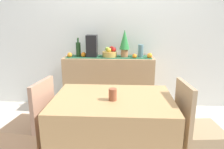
{
  "coord_description": "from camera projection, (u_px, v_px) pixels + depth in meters",
  "views": [
    {
      "loc": [
        0.1,
        -2.33,
        1.47
      ],
      "look_at": [
        -0.06,
        0.37,
        0.74
      ],
      "focal_mm": 34.3,
      "sensor_mm": 36.0,
      "label": 1
    }
  ],
  "objects": [
    {
      "name": "apple_upper",
      "position": [
        114.0,
        50.0,
        3.26
      ],
      "size": [
        0.07,
        0.07,
        0.07
      ],
      "primitive_type": "sphere",
      "color": "red",
      "rests_on": "fruit_bowl"
    },
    {
      "name": "ground_plane",
      "position": [
        115.0,
        141.0,
        2.64
      ],
      "size": [
        6.4,
        6.4,
        0.02
      ],
      "primitive_type": "cube",
      "color": "beige",
      "rests_on": "ground"
    },
    {
      "name": "orange_loose_far",
      "position": [
        84.0,
        55.0,
        3.28
      ],
      "size": [
        0.08,
        0.08,
        0.08
      ],
      "primitive_type": "sphere",
      "color": "orange",
      "rests_on": "sideboard_console"
    },
    {
      "name": "orange_loose_mid",
      "position": [
        135.0,
        56.0,
        3.19
      ],
      "size": [
        0.07,
        0.07,
        0.07
      ],
      "primitive_type": "sphere",
      "color": "orange",
      "rests_on": "sideboard_console"
    },
    {
      "name": "apple_right",
      "position": [
        112.0,
        49.0,
        3.32
      ],
      "size": [
        0.08,
        0.08,
        0.08
      ],
      "primitive_type": "sphere",
      "color": "#AE271F",
      "rests_on": "fruit_bowl"
    },
    {
      "name": "coffee_cup",
      "position": [
        113.0,
        94.0,
        1.94
      ],
      "size": [
        0.07,
        0.07,
        0.11
      ],
      "primitive_type": "cylinder",
      "color": "brown",
      "rests_on": "dining_table"
    },
    {
      "name": "room_wall_rear",
      "position": [
        118.0,
        25.0,
        3.42
      ],
      "size": [
        6.4,
        0.06,
        2.7
      ],
      "primitive_type": "cube",
      "color": "silver",
      "rests_on": "ground"
    },
    {
      "name": "dining_table",
      "position": [
        113.0,
        133.0,
        2.1
      ],
      "size": [
        1.12,
        0.8,
        0.74
      ],
      "primitive_type": "cube",
      "color": "tan",
      "rests_on": "ground"
    },
    {
      "name": "apple_center",
      "position": [
        107.0,
        49.0,
        3.28
      ],
      "size": [
        0.07,
        0.07,
        0.07
      ],
      "primitive_type": "sphere",
      "color": "#82A537",
      "rests_on": "fruit_bowl"
    },
    {
      "name": "apple_left",
      "position": [
        109.0,
        50.0,
        3.22
      ],
      "size": [
        0.07,
        0.07,
        0.07
      ],
      "primitive_type": "sphere",
      "color": "gold",
      "rests_on": "fruit_bowl"
    },
    {
      "name": "fruit_bowl",
      "position": [
        110.0,
        54.0,
        3.29
      ],
      "size": [
        0.22,
        0.22,
        0.08
      ],
      "primitive_type": "cylinder",
      "color": "gold",
      "rests_on": "table_runner"
    },
    {
      "name": "orange_loose_near_bowl",
      "position": [
        70.0,
        55.0,
        3.26
      ],
      "size": [
        0.08,
        0.08,
        0.08
      ],
      "primitive_type": "sphere",
      "color": "orange",
      "rests_on": "sideboard_console"
    },
    {
      "name": "table_runner",
      "position": [
        109.0,
        57.0,
        3.3
      ],
      "size": [
        1.3,
        0.32,
        0.01
      ],
      "primitive_type": "cube",
      "color": "#215235",
      "rests_on": "sideboard_console"
    },
    {
      "name": "chair_by_corner",
      "position": [
        197.0,
        145.0,
        2.08
      ],
      "size": [
        0.44,
        0.44,
        0.9
      ],
      "color": "#9C8362",
      "rests_on": "ground"
    },
    {
      "name": "orange_loose_end",
      "position": [
        150.0,
        56.0,
        3.19
      ],
      "size": [
        0.08,
        0.08,
        0.08
      ],
      "primitive_type": "sphere",
      "color": "orange",
      "rests_on": "sideboard_console"
    },
    {
      "name": "coffee_maker",
      "position": [
        92.0,
        46.0,
        3.27
      ],
      "size": [
        0.16,
        0.18,
        0.33
      ],
      "primitive_type": "cube",
      "color": "black",
      "rests_on": "sideboard_console"
    },
    {
      "name": "sideboard_console",
      "position": [
        109.0,
        84.0,
        3.42
      ],
      "size": [
        1.38,
        0.42,
        0.88
      ],
      "primitive_type": "cube",
      "color": "tan",
      "rests_on": "ground"
    },
    {
      "name": "ceramic_vase",
      "position": [
        141.0,
        51.0,
        3.25
      ],
      "size": [
        0.08,
        0.08,
        0.19
      ],
      "primitive_type": "cylinder",
      "color": "slate",
      "rests_on": "sideboard_console"
    },
    {
      "name": "chair_near_window",
      "position": [
        32.0,
        140.0,
        2.17
      ],
      "size": [
        0.45,
        0.45,
        0.9
      ],
      "color": "tan",
      "rests_on": "ground"
    },
    {
      "name": "wine_bottle",
      "position": [
        78.0,
        49.0,
        3.3
      ],
      "size": [
        0.07,
        0.07,
        0.29
      ],
      "color": "#1C3D1C",
      "rests_on": "sideboard_console"
    },
    {
      "name": "potted_plant",
      "position": [
        125.0,
        42.0,
        3.23
      ],
      "size": [
        0.15,
        0.15,
        0.42
      ],
      "color": "#B17248",
      "rests_on": "sideboard_console"
    }
  ]
}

